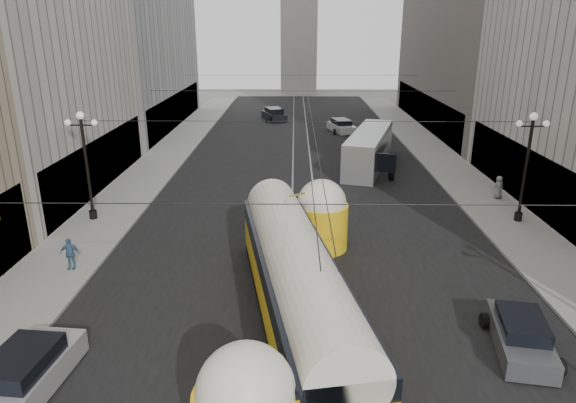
{
  "coord_description": "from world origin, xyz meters",
  "views": [
    {
      "loc": [
        -0.6,
        -10.46,
        11.06
      ],
      "look_at": [
        -0.9,
        12.06,
        3.31
      ],
      "focal_mm": 32.0,
      "sensor_mm": 36.0,
      "label": 1
    }
  ],
  "objects_px": {
    "pedestrian_crossing_a": "(235,401)",
    "sedan_grey": "(520,335)",
    "sedan_silver": "(24,375)",
    "pedestrian_sidewalk_left": "(70,253)",
    "streetcar": "(297,280)",
    "pedestrian_sidewalk_right": "(499,187)",
    "city_bus": "(369,148)"
  },
  "relations": [
    {
      "from": "streetcar",
      "to": "pedestrian_sidewalk_left",
      "type": "xyz_separation_m",
      "value": [
        -10.65,
        4.24,
        -0.91
      ]
    },
    {
      "from": "sedan_grey",
      "to": "pedestrian_sidewalk_left",
      "type": "bearing_deg",
      "value": 162.36
    },
    {
      "from": "pedestrian_crossing_a",
      "to": "pedestrian_sidewalk_left",
      "type": "bearing_deg",
      "value": 50.74
    },
    {
      "from": "city_bus",
      "to": "pedestrian_sidewalk_left",
      "type": "height_order",
      "value": "city_bus"
    },
    {
      "from": "sedan_silver",
      "to": "pedestrian_sidewalk_right",
      "type": "bearing_deg",
      "value": 41.16
    },
    {
      "from": "pedestrian_sidewalk_left",
      "to": "streetcar",
      "type": "bearing_deg",
      "value": -22.82
    },
    {
      "from": "pedestrian_crossing_a",
      "to": "streetcar",
      "type": "bearing_deg",
      "value": -8.49
    },
    {
      "from": "pedestrian_sidewalk_right",
      "to": "streetcar",
      "type": "bearing_deg",
      "value": 33.66
    },
    {
      "from": "sedan_grey",
      "to": "pedestrian_crossing_a",
      "type": "bearing_deg",
      "value": -157.86
    },
    {
      "from": "city_bus",
      "to": "sedan_silver",
      "type": "relative_size",
      "value": 2.5
    },
    {
      "from": "sedan_silver",
      "to": "pedestrian_sidewalk_left",
      "type": "distance_m",
      "value": 8.71
    },
    {
      "from": "pedestrian_crossing_a",
      "to": "sedan_grey",
      "type": "bearing_deg",
      "value": -59.02
    },
    {
      "from": "city_bus",
      "to": "pedestrian_crossing_a",
      "type": "bearing_deg",
      "value": -104.85
    },
    {
      "from": "city_bus",
      "to": "pedestrian_crossing_a",
      "type": "height_order",
      "value": "city_bus"
    },
    {
      "from": "streetcar",
      "to": "city_bus",
      "type": "distance_m",
      "value": 24.32
    },
    {
      "from": "sedan_silver",
      "to": "sedan_grey",
      "type": "xyz_separation_m",
      "value": [
        16.6,
        2.53,
        -0.07
      ]
    },
    {
      "from": "pedestrian_crossing_a",
      "to": "pedestrian_sidewalk_right",
      "type": "distance_m",
      "value": 25.67
    },
    {
      "from": "city_bus",
      "to": "streetcar",
      "type": "bearing_deg",
      "value": -104.25
    },
    {
      "from": "sedan_grey",
      "to": "pedestrian_sidewalk_right",
      "type": "distance_m",
      "value": 17.58
    },
    {
      "from": "pedestrian_crossing_a",
      "to": "pedestrian_sidewalk_right",
      "type": "relative_size",
      "value": 1.24
    },
    {
      "from": "streetcar",
      "to": "sedan_silver",
      "type": "relative_size",
      "value": 3.55
    },
    {
      "from": "streetcar",
      "to": "sedan_grey",
      "type": "bearing_deg",
      "value": -11.93
    },
    {
      "from": "sedan_grey",
      "to": "pedestrian_crossing_a",
      "type": "height_order",
      "value": "pedestrian_crossing_a"
    },
    {
      "from": "streetcar",
      "to": "pedestrian_crossing_a",
      "type": "distance_m",
      "value": 6.0
    },
    {
      "from": "streetcar",
      "to": "pedestrian_sidewalk_right",
      "type": "distance_m",
      "value": 20.17
    },
    {
      "from": "streetcar",
      "to": "pedestrian_crossing_a",
      "type": "height_order",
      "value": "streetcar"
    },
    {
      "from": "sedan_grey",
      "to": "pedestrian_sidewalk_left",
      "type": "xyz_separation_m",
      "value": [
        -18.65,
        5.93,
        0.34
      ]
    },
    {
      "from": "pedestrian_crossing_a",
      "to": "pedestrian_sidewalk_right",
      "type": "xyz_separation_m",
      "value": [
        15.19,
        20.69,
        -0.03
      ]
    },
    {
      "from": "streetcar",
      "to": "pedestrian_sidewalk_right",
      "type": "xyz_separation_m",
      "value": [
        13.42,
        15.03,
        -0.93
      ]
    },
    {
      "from": "city_bus",
      "to": "sedan_grey",
      "type": "bearing_deg",
      "value": -85.44
    },
    {
      "from": "city_bus",
      "to": "sedan_silver",
      "type": "distance_m",
      "value": 31.41
    },
    {
      "from": "pedestrian_sidewalk_left",
      "to": "city_bus",
      "type": "bearing_deg",
      "value": 48.17
    }
  ]
}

